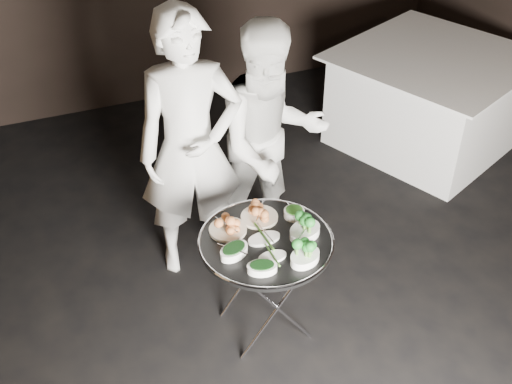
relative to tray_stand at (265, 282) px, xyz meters
name	(u,v)px	position (x,y,z in m)	size (l,w,h in m)	color
floor	(309,355)	(0.17, -0.29, -0.41)	(6.00, 7.00, 0.05)	black
tray_stand	(265,282)	(0.00, 0.00, 0.00)	(0.47, 0.40, 0.69)	silver
serving_tray	(266,242)	(0.00, 0.00, 0.31)	(0.78, 0.78, 0.04)	black
potato_plate_a	(228,226)	(-0.17, 0.16, 0.36)	(0.22, 0.22, 0.08)	beige
potato_plate_b	(259,214)	(0.04, 0.20, 0.36)	(0.22, 0.22, 0.08)	beige
greens_bowl	(294,212)	(0.24, 0.14, 0.36)	(0.12, 0.12, 0.07)	white
asparagus_plate_a	(264,238)	(-0.01, 0.01, 0.34)	(0.20, 0.11, 0.04)	white
asparagus_plate_b	(272,256)	(-0.03, -0.15, 0.34)	(0.16, 0.09, 0.03)	white
spinach_bowl_a	(234,250)	(-0.21, -0.05, 0.36)	(0.21, 0.17, 0.07)	white
spinach_bowl_b	(262,267)	(-0.12, -0.22, 0.35)	(0.19, 0.15, 0.07)	white
broccoli_bowl_a	(305,230)	(0.22, -0.04, 0.36)	(0.24, 0.21, 0.08)	white
broccoli_bowl_b	(305,256)	(0.13, -0.24, 0.36)	(0.22, 0.20, 0.08)	white
serving_utensils	(264,226)	(0.02, 0.07, 0.37)	(0.58, 0.42, 0.01)	silver
waiter_left	(191,149)	(-0.19, 0.76, 0.53)	(0.67, 0.44, 1.84)	silver
waiter_right	(271,142)	(0.35, 0.76, 0.45)	(0.81, 0.63, 1.68)	silver
dining_table	(429,100)	(2.17, 1.50, 0.03)	(1.46, 1.46, 0.83)	white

